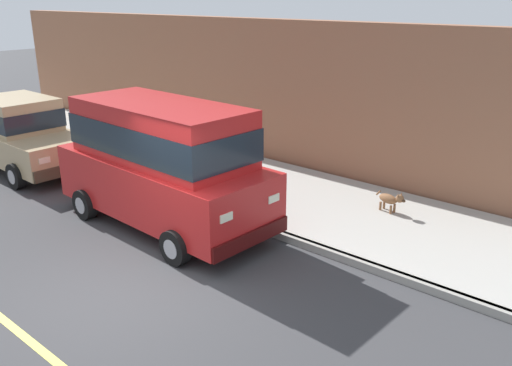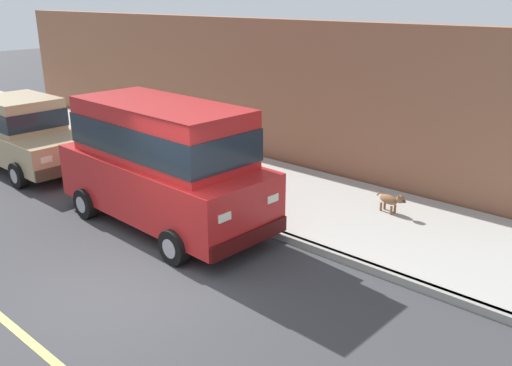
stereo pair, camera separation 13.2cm
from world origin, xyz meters
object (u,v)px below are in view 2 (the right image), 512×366
object	(u,v)px
car_red_van	(162,159)
dog_brown	(391,200)
car_tan_sedan	(23,132)
fire_hydrant	(223,186)

from	to	relation	value
car_red_van	dog_brown	world-z (taller)	car_red_van
car_red_van	car_tan_sedan	bearing A→B (deg)	90.48
car_red_van	car_tan_sedan	xyz separation A→B (m)	(-0.05, 5.83, -0.41)
dog_brown	fire_hydrant	distance (m)	3.62
car_red_van	car_tan_sedan	size ratio (longest dim) A/B	1.07
dog_brown	car_tan_sedan	bearing A→B (deg)	110.10
car_red_van	dog_brown	size ratio (longest dim) A/B	6.62
car_tan_sedan	fire_hydrant	xyz separation A→B (m)	(1.51, -6.01, -0.51)
car_red_van	dog_brown	xyz separation A→B (m)	(3.30, -3.31, -0.97)
car_tan_sedan	car_red_van	bearing A→B (deg)	-89.52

